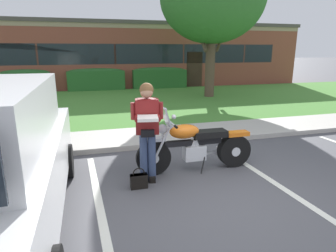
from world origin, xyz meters
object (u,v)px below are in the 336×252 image
motorcycle (199,145)px  hedge_center_right (159,77)px  rider_person (147,125)px  handbag (139,180)px  brick_building (107,54)px  hedge_center_left (96,79)px  hedge_left (26,81)px

motorcycle → hedge_center_right: motorcycle is taller
rider_person → handbag: (-0.20, -0.23, -0.86)m
brick_building → handbag: bearing=-92.9°
rider_person → brick_building: size_ratio=0.07×
hedge_center_right → handbag: bearing=-105.5°
handbag → hedge_center_left: hedge_center_left is taller
hedge_center_left → handbag: bearing=-89.2°
rider_person → hedge_center_right: size_ratio=0.54×
handbag → brick_building: brick_building is taller
hedge_center_left → brick_building: (1.10, 5.85, 1.26)m
handbag → hedge_center_left: 12.38m
brick_building → rider_person: bearing=-92.3°
rider_person → hedge_center_left: size_ratio=0.56×
hedge_left → hedge_center_right: 7.18m
hedge_center_right → rider_person: bearing=-104.9°
rider_person → brick_building: (0.73, 17.99, 0.90)m
motorcycle → hedge_center_right: bearing=79.6°
hedge_left → handbag: bearing=-73.1°
hedge_left → brick_building: size_ratio=0.10×
rider_person → hedge_center_left: (-0.37, 12.14, -0.36)m
motorcycle → rider_person: size_ratio=1.31×
hedge_center_left → motorcycle: bearing=-83.3°
motorcycle → hedge_left: 12.92m
motorcycle → hedge_left: (-4.99, 11.92, 0.16)m
handbag → hedge_center_left: (-0.16, 12.37, 0.51)m
hedge_center_left → hedge_center_right: same height
handbag → hedge_center_right: hedge_center_right is taller
motorcycle → hedge_left: bearing=112.7°
hedge_center_left → brick_building: size_ratio=0.13×
rider_person → hedge_center_right: rider_person is taller
motorcycle → handbag: 1.36m
hedge_center_right → hedge_left: bearing=180.0°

